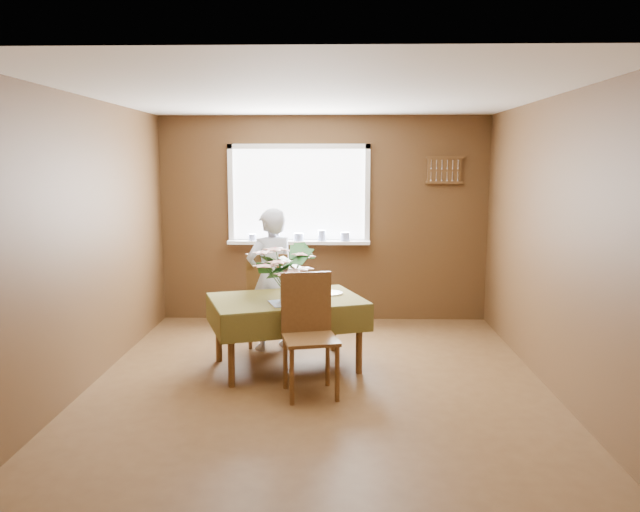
{
  "coord_description": "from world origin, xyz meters",
  "views": [
    {
      "loc": [
        0.16,
        -5.36,
        1.94
      ],
      "look_at": [
        0.0,
        0.55,
        1.05
      ],
      "focal_mm": 35.0,
      "sensor_mm": 36.0,
      "label": 1
    }
  ],
  "objects_px": {
    "chair_near": "(309,329)",
    "flower_bouquet": "(286,269)",
    "chair_far": "(268,296)",
    "seated_woman": "(271,279)",
    "dining_table": "(287,306)"
  },
  "relations": [
    {
      "from": "dining_table",
      "to": "flower_bouquet",
      "type": "relative_size",
      "value": 2.95
    },
    {
      "from": "chair_near",
      "to": "seated_woman",
      "type": "xyz_separation_m",
      "value": [
        -0.44,
        1.23,
        0.19
      ]
    },
    {
      "from": "dining_table",
      "to": "seated_woman",
      "type": "relative_size",
      "value": 1.1
    },
    {
      "from": "flower_bouquet",
      "to": "chair_near",
      "type": "bearing_deg",
      "value": -64.36
    },
    {
      "from": "chair_far",
      "to": "dining_table",
      "type": "bearing_deg",
      "value": 108.37
    },
    {
      "from": "flower_bouquet",
      "to": "chair_far",
      "type": "bearing_deg",
      "value": 107.03
    },
    {
      "from": "chair_near",
      "to": "flower_bouquet",
      "type": "xyz_separation_m",
      "value": [
        -0.23,
        0.48,
        0.43
      ]
    },
    {
      "from": "dining_table",
      "to": "chair_near",
      "type": "bearing_deg",
      "value": -88.51
    },
    {
      "from": "chair_near",
      "to": "seated_woman",
      "type": "distance_m",
      "value": 1.32
    },
    {
      "from": "chair_far",
      "to": "chair_near",
      "type": "distance_m",
      "value": 1.39
    },
    {
      "from": "seated_woman",
      "to": "flower_bouquet",
      "type": "xyz_separation_m",
      "value": [
        0.21,
        -0.76,
        0.24
      ]
    },
    {
      "from": "chair_far",
      "to": "flower_bouquet",
      "type": "distance_m",
      "value": 0.97
    },
    {
      "from": "chair_near",
      "to": "flower_bouquet",
      "type": "relative_size",
      "value": 1.85
    },
    {
      "from": "chair_far",
      "to": "chair_near",
      "type": "bearing_deg",
      "value": 108.6
    },
    {
      "from": "chair_far",
      "to": "flower_bouquet",
      "type": "xyz_separation_m",
      "value": [
        0.25,
        -0.83,
        0.43
      ]
    }
  ]
}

